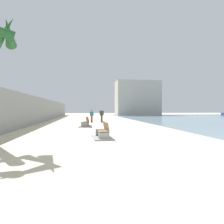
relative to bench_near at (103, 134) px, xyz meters
The scene contains 7 objects.
ground_plane 16.09m from the bench_near, 88.03° to the left, with size 120.00×120.00×0.00m, color beige.
seawall 17.57m from the bench_near, 113.37° to the left, with size 0.80×64.00×3.19m, color gray.
bench_near is the anchor object (origin of this frame).
bench_far 8.31m from the bench_near, 96.69° to the left, with size 1.34×2.22×0.98m.
person_walking 14.35m from the bench_near, 90.62° to the left, with size 0.50×0.29×1.66m.
person_standing 14.33m from the bench_near, 85.49° to the left, with size 0.52×0.24×1.78m.
harbor_building 46.36m from the bench_near, 72.82° to the left, with size 12.00×6.00×9.50m, color #ADAAA3.
Camera 1 is at (-1.60, -10.19, 1.73)m, focal length 33.01 mm.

